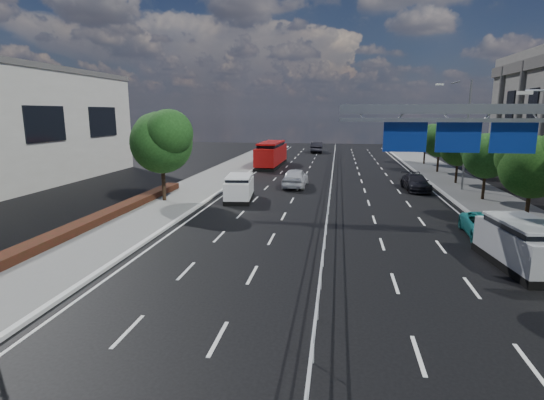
# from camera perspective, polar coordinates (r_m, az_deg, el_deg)

# --- Properties ---
(ground) EXTENTS (160.00, 160.00, 0.00)m
(ground) POSITION_cam_1_polar(r_m,az_deg,el_deg) (12.65, 5.75, -19.03)
(ground) COLOR black
(ground) RESTS_ON ground
(kerb_near) EXTENTS (0.25, 140.00, 0.15)m
(kerb_near) POSITION_cam_1_polar(r_m,az_deg,el_deg) (15.77, -30.17, -13.85)
(kerb_near) COLOR silver
(kerb_near) RESTS_ON ground
(median_fence) EXTENTS (0.05, 85.00, 1.02)m
(median_fence) POSITION_cam_1_polar(r_m,az_deg,el_deg) (33.89, 7.89, 1.52)
(median_fence) COLOR silver
(median_fence) RESTS_ON ground
(hedge_near) EXTENTS (1.00, 36.00, 0.44)m
(hedge_near) POSITION_cam_1_polar(r_m,az_deg,el_deg) (21.88, -30.92, -6.18)
(hedge_near) COLOR black
(hedge_near) RESTS_ON sidewalk_near
(overhead_gantry) EXTENTS (10.24, 0.38, 7.45)m
(overhead_gantry) POSITION_cam_1_polar(r_m,az_deg,el_deg) (21.85, 25.77, 8.34)
(overhead_gantry) COLOR gray
(overhead_gantry) RESTS_ON ground
(streetlight_far) EXTENTS (2.78, 2.40, 9.00)m
(streetlight_far) POSITION_cam_1_polar(r_m,az_deg,el_deg) (38.23, 24.34, 8.82)
(streetlight_far) COLOR gray
(streetlight_far) RESTS_ON ground
(near_tree_back) EXTENTS (4.84, 4.51, 6.69)m
(near_tree_back) POSITION_cam_1_polar(r_m,az_deg,el_deg) (31.45, -14.58, 7.97)
(near_tree_back) COLOR black
(near_tree_back) RESTS_ON ground
(far_tree_d) EXTENTS (3.85, 3.59, 5.34)m
(far_tree_d) POSITION_cam_1_polar(r_m,az_deg,el_deg) (27.68, 31.78, 4.22)
(far_tree_d) COLOR black
(far_tree_d) RESTS_ON ground
(far_tree_e) EXTENTS (3.63, 3.38, 5.13)m
(far_tree_e) POSITION_cam_1_polar(r_m,az_deg,el_deg) (34.69, 27.03, 5.64)
(far_tree_e) COLOR black
(far_tree_e) RESTS_ON ground
(far_tree_f) EXTENTS (3.52, 3.28, 5.02)m
(far_tree_f) POSITION_cam_1_polar(r_m,az_deg,el_deg) (41.86, 23.88, 6.65)
(far_tree_f) COLOR black
(far_tree_f) RESTS_ON ground
(far_tree_g) EXTENTS (3.96, 3.69, 5.45)m
(far_tree_g) POSITION_cam_1_polar(r_m,az_deg,el_deg) (49.12, 21.70, 7.73)
(far_tree_g) COLOR black
(far_tree_g) RESTS_ON ground
(far_tree_h) EXTENTS (3.41, 3.18, 4.91)m
(far_tree_h) POSITION_cam_1_polar(r_m,az_deg,el_deg) (56.47, 20.01, 7.93)
(far_tree_h) COLOR black
(far_tree_h) RESTS_ON ground
(white_minivan) EXTENTS (2.36, 4.51, 1.88)m
(white_minivan) POSITION_cam_1_polar(r_m,az_deg,el_deg) (31.74, -4.42, 1.63)
(white_minivan) COLOR black
(white_minivan) RESTS_ON ground
(red_bus) EXTENTS (2.62, 9.99, 2.97)m
(red_bus) POSITION_cam_1_polar(r_m,az_deg,el_deg) (51.63, -0.09, 6.25)
(red_bus) COLOR black
(red_bus) RESTS_ON ground
(near_car_silver) EXTENTS (2.10, 4.94, 1.67)m
(near_car_silver) POSITION_cam_1_polar(r_m,az_deg,el_deg) (37.32, 3.17, 3.02)
(near_car_silver) COLOR silver
(near_car_silver) RESTS_ON ground
(near_car_dark) EXTENTS (1.95, 5.25, 1.72)m
(near_car_dark) POSITION_cam_1_polar(r_m,az_deg,el_deg) (70.39, 6.02, 7.07)
(near_car_dark) COLOR black
(near_car_dark) RESTS_ON ground
(silver_minivan) EXTENTS (2.66, 5.08, 2.02)m
(silver_minivan) POSITION_cam_1_polar(r_m,az_deg,el_deg) (20.80, 30.68, -5.20)
(silver_minivan) COLOR black
(silver_minivan) RESTS_ON ground
(parked_car_teal) EXTENTS (2.28, 4.51, 1.22)m
(parked_car_teal) POSITION_cam_1_polar(r_m,az_deg,el_deg) (24.86, 26.93, -3.18)
(parked_car_teal) COLOR teal
(parked_car_teal) RESTS_ON ground
(parked_car_dark) EXTENTS (2.15, 4.71, 1.34)m
(parked_car_dark) POSITION_cam_1_polar(r_m,az_deg,el_deg) (37.69, 18.76, 2.25)
(parked_car_dark) COLOR black
(parked_car_dark) RESTS_ON ground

